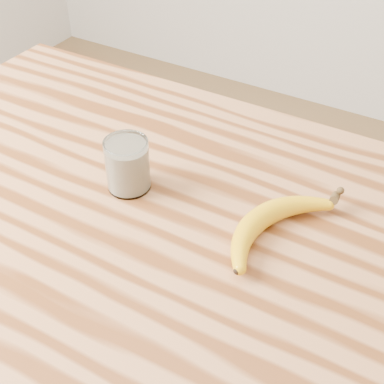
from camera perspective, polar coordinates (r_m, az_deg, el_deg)
The scene contains 3 objects.
table at distance 1.04m, azimuth -5.21°, elevation -6.30°, with size 1.20×0.80×0.90m.
smoothie_glass at distance 0.95m, azimuth -6.88°, elevation 2.84°, with size 0.08×0.08×0.10m.
banana at distance 0.89m, azimuth 7.36°, elevation -2.66°, with size 0.12×0.32×0.04m, color gold, non-canonical shape.
Camera 1 is at (0.44, -0.57, 1.52)m, focal length 50.00 mm.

